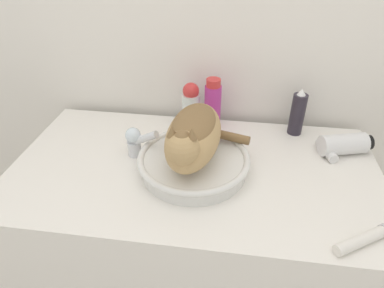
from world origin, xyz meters
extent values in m
cube|color=silver|center=(0.00, 0.68, 1.20)|extent=(8.00, 0.05, 2.40)
cube|color=white|center=(0.00, 0.31, 0.41)|extent=(1.16, 0.63, 0.82)
cylinder|color=silver|center=(0.00, 0.30, 0.84)|extent=(0.32, 0.32, 0.05)
torus|color=silver|center=(0.00, 0.30, 0.87)|extent=(0.34, 0.34, 0.02)
ellipsoid|color=tan|center=(0.00, 0.30, 0.95)|extent=(0.18, 0.33, 0.14)
ellipsoid|color=brown|center=(0.00, 0.30, 0.98)|extent=(0.14, 0.25, 0.06)
sphere|color=tan|center=(-0.01, 0.17, 0.99)|extent=(0.09, 0.09, 0.09)
sphere|color=brown|center=(-0.01, 0.17, 1.01)|extent=(0.05, 0.05, 0.05)
cone|color=brown|center=(-0.04, 0.17, 1.04)|extent=(0.03, 0.03, 0.03)
cone|color=brown|center=(0.01, 0.17, 1.04)|extent=(0.03, 0.03, 0.03)
cylinder|color=brown|center=(0.07, 0.40, 0.89)|extent=(0.19, 0.08, 0.03)
cylinder|color=silver|center=(-0.20, 0.35, 0.84)|extent=(0.04, 0.04, 0.05)
cylinder|color=silver|center=(-0.16, 0.34, 0.89)|extent=(0.10, 0.05, 0.07)
sphere|color=silver|center=(-0.20, 0.35, 0.89)|extent=(0.05, 0.05, 0.05)
cylinder|color=silver|center=(-0.05, 0.57, 0.88)|extent=(0.07, 0.07, 0.13)
sphere|color=red|center=(-0.05, 0.57, 0.96)|extent=(0.06, 0.06, 0.06)
cylinder|color=#28232D|center=(0.33, 0.57, 0.89)|extent=(0.05, 0.05, 0.15)
cone|color=white|center=(0.33, 0.57, 0.98)|extent=(0.03, 0.03, 0.02)
cylinder|color=#B2338C|center=(0.03, 0.57, 0.90)|extent=(0.06, 0.06, 0.16)
cylinder|color=red|center=(0.03, 0.57, 0.99)|extent=(0.05, 0.05, 0.03)
cylinder|color=silver|center=(0.43, 0.07, 0.83)|extent=(0.14, 0.10, 0.03)
cylinder|color=silver|center=(0.47, 0.46, 0.85)|extent=(0.16, 0.11, 0.07)
cylinder|color=silver|center=(0.42, 0.45, 0.83)|extent=(0.06, 0.11, 0.03)
cylinder|color=black|center=(0.55, 0.48, 0.85)|extent=(0.03, 0.05, 0.05)
camera|label=1|loc=(0.11, -0.53, 1.48)|focal=32.00mm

